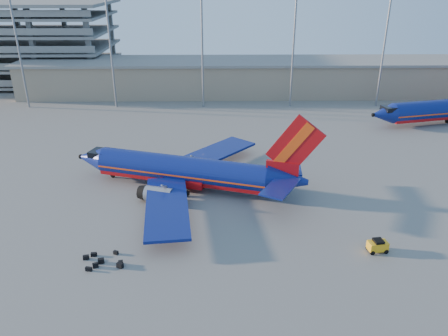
% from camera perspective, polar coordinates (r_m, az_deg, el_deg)
% --- Properties ---
extents(ground, '(220.00, 220.00, 0.00)m').
position_cam_1_polar(ground, '(58.78, 0.93, -4.12)').
color(ground, slate).
rests_on(ground, ground).
extents(terminal_building, '(122.00, 16.00, 8.50)m').
position_cam_1_polar(terminal_building, '(112.97, 5.22, 11.80)').
color(terminal_building, gray).
rests_on(terminal_building, ground).
extents(parking_garage, '(62.00, 32.00, 21.40)m').
position_cam_1_polar(parking_garage, '(140.55, -27.23, 14.80)').
color(parking_garage, slate).
rests_on(parking_garage, ground).
extents(light_mast_row, '(101.60, 1.60, 28.65)m').
position_cam_1_polar(light_mast_row, '(98.68, 3.20, 17.92)').
color(light_mast_row, gray).
rests_on(light_mast_row, ground).
extents(aircraft_main, '(34.64, 32.79, 12.10)m').
position_cam_1_polar(aircraft_main, '(61.08, -4.74, -0.39)').
color(aircraft_main, navy).
rests_on(aircraft_main, ground).
extents(baggage_tug, '(2.23, 1.52, 1.49)m').
position_cam_1_polar(baggage_tug, '(50.76, 19.43, -9.52)').
color(baggage_tug, '#F9AE16').
rests_on(baggage_tug, ground).
extents(luggage_pile, '(4.60, 3.33, 0.55)m').
position_cam_1_polar(luggage_pile, '(48.16, -15.50, -11.67)').
color(luggage_pile, black).
rests_on(luggage_pile, ground).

